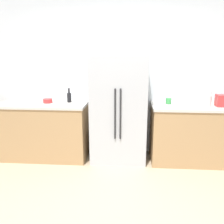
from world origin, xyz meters
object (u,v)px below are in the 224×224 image
(cup_b, at_px, (168,101))
(refrigerator, at_px, (119,109))
(bottle_a, at_px, (69,97))
(bowl_a, at_px, (48,101))
(rice_cooker, at_px, (203,97))

(cup_b, bearing_deg, refrigerator, -174.43)
(bottle_a, distance_m, cup_b, 1.63)
(cup_b, distance_m, bowl_a, 1.98)
(bottle_a, relative_size, bowl_a, 1.57)
(refrigerator, bearing_deg, rice_cooker, -2.14)
(refrigerator, relative_size, cup_b, 18.17)
(cup_b, bearing_deg, bowl_a, -178.33)
(cup_b, bearing_deg, bottle_a, 179.32)
(refrigerator, distance_m, rice_cooker, 1.32)
(refrigerator, height_order, cup_b, refrigerator)
(refrigerator, bearing_deg, bottle_a, 173.34)
(refrigerator, distance_m, cup_b, 0.81)
(rice_cooker, bearing_deg, bowl_a, 178.40)
(refrigerator, bearing_deg, cup_b, 5.57)
(refrigerator, height_order, bottle_a, refrigerator)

